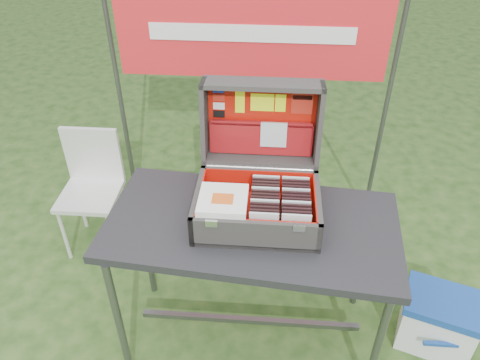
# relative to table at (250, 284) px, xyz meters

# --- Properties ---
(ground) EXTENTS (80.00, 80.00, 0.00)m
(ground) POSITION_rel_table_xyz_m (-0.07, 0.02, -0.41)
(ground) COLOR #1F3F15
(ground) RESTS_ON ground
(table) EXTENTS (1.37, 0.77, 0.82)m
(table) POSITION_rel_table_xyz_m (0.00, 0.00, 0.00)
(table) COLOR #29292D
(table) RESTS_ON ground
(table_top) EXTENTS (1.37, 0.77, 0.04)m
(table_top) POSITION_rel_table_xyz_m (0.00, 0.00, 0.39)
(table_top) COLOR #29292D
(table_top) RESTS_ON ground
(table_leg_fl) EXTENTS (0.04, 0.04, 0.78)m
(table_leg_fl) POSITION_rel_table_xyz_m (-0.60, -0.27, -0.02)
(table_leg_fl) COLOR #59595B
(table_leg_fl) RESTS_ON ground
(table_leg_fr) EXTENTS (0.04, 0.04, 0.78)m
(table_leg_fr) POSITION_rel_table_xyz_m (0.60, -0.27, -0.02)
(table_leg_fr) COLOR #59595B
(table_leg_fr) RESTS_ON ground
(table_leg_bl) EXTENTS (0.04, 0.04, 0.78)m
(table_leg_bl) POSITION_rel_table_xyz_m (-0.60, 0.27, -0.02)
(table_leg_bl) COLOR #59595B
(table_leg_bl) RESTS_ON ground
(table_leg_br) EXTENTS (0.04, 0.04, 0.78)m
(table_leg_br) POSITION_rel_table_xyz_m (0.60, 0.27, -0.02)
(table_leg_br) COLOR #59595B
(table_leg_br) RESTS_ON ground
(table_brace) EXTENTS (1.16, 0.03, 0.03)m
(table_brace) POSITION_rel_table_xyz_m (0.00, 0.00, -0.29)
(table_brace) COLOR #59595B
(table_brace) RESTS_ON ground
(suitcase) EXTENTS (0.55, 0.55, 0.53)m
(suitcase) POSITION_rel_table_xyz_m (0.02, 0.08, 0.67)
(suitcase) COLOR #44413E
(suitcase) RESTS_ON table
(suitcase_base_bottom) EXTENTS (0.55, 0.39, 0.02)m
(suitcase_base_bottom) POSITION_rel_table_xyz_m (0.02, 0.02, 0.42)
(suitcase_base_bottom) COLOR #44413E
(suitcase_base_bottom) RESTS_ON table_top
(suitcase_base_wall_front) EXTENTS (0.55, 0.02, 0.15)m
(suitcase_base_wall_front) POSITION_rel_table_xyz_m (0.02, -0.16, 0.48)
(suitcase_base_wall_front) COLOR #44413E
(suitcase_base_wall_front) RESTS_ON table_top
(suitcase_base_wall_back) EXTENTS (0.55, 0.02, 0.15)m
(suitcase_base_wall_back) POSITION_rel_table_xyz_m (0.02, 0.21, 0.48)
(suitcase_base_wall_back) COLOR #44413E
(suitcase_base_wall_back) RESTS_ON table_top
(suitcase_base_wall_left) EXTENTS (0.02, 0.39, 0.15)m
(suitcase_base_wall_left) POSITION_rel_table_xyz_m (-0.24, 0.02, 0.48)
(suitcase_base_wall_left) COLOR #44413E
(suitcase_base_wall_left) RESTS_ON table_top
(suitcase_base_wall_right) EXTENTS (0.02, 0.39, 0.15)m
(suitcase_base_wall_right) POSITION_rel_table_xyz_m (0.29, 0.02, 0.48)
(suitcase_base_wall_right) COLOR #44413E
(suitcase_base_wall_right) RESTS_ON table_top
(suitcase_liner_floor) EXTENTS (0.51, 0.35, 0.01)m
(suitcase_liner_floor) POSITION_rel_table_xyz_m (0.02, 0.02, 0.43)
(suitcase_liner_floor) COLOR red
(suitcase_liner_floor) RESTS_ON suitcase_base_bottom
(suitcase_latch_left) EXTENTS (0.05, 0.01, 0.03)m
(suitcase_latch_left) POSITION_rel_table_xyz_m (-0.15, -0.17, 0.55)
(suitcase_latch_left) COLOR silver
(suitcase_latch_left) RESTS_ON suitcase_base_wall_front
(suitcase_latch_right) EXTENTS (0.05, 0.01, 0.03)m
(suitcase_latch_right) POSITION_rel_table_xyz_m (0.20, -0.17, 0.55)
(suitcase_latch_right) COLOR silver
(suitcase_latch_right) RESTS_ON suitcase_base_wall_front
(suitcase_hinge) EXTENTS (0.49, 0.02, 0.02)m
(suitcase_hinge) POSITION_rel_table_xyz_m (0.02, 0.22, 0.56)
(suitcase_hinge) COLOR silver
(suitcase_hinge) RESTS_ON suitcase_base_wall_back
(suitcase_lid_back) EXTENTS (0.55, 0.06, 0.39)m
(suitcase_lid_back) POSITION_rel_table_xyz_m (0.02, 0.37, 0.74)
(suitcase_lid_back) COLOR #44413E
(suitcase_lid_back) RESTS_ON suitcase_base_wall_back
(suitcase_lid_rim_far) EXTENTS (0.55, 0.15, 0.04)m
(suitcase_lid_rim_far) POSITION_rel_table_xyz_m (0.02, 0.33, 0.93)
(suitcase_lid_rim_far) COLOR #44413E
(suitcase_lid_rim_far) RESTS_ON suitcase_lid_back
(suitcase_lid_rim_near) EXTENTS (0.55, 0.15, 0.04)m
(suitcase_lid_rim_near) POSITION_rel_table_xyz_m (0.02, 0.29, 0.56)
(suitcase_lid_rim_near) COLOR #44413E
(suitcase_lid_rim_near) RESTS_ON suitcase_lid_back
(suitcase_lid_rim_left) EXTENTS (0.02, 0.19, 0.41)m
(suitcase_lid_rim_left) POSITION_rel_table_xyz_m (-0.24, 0.31, 0.74)
(suitcase_lid_rim_left) COLOR #44413E
(suitcase_lid_rim_left) RESTS_ON suitcase_lid_back
(suitcase_lid_rim_right) EXTENTS (0.02, 0.19, 0.41)m
(suitcase_lid_rim_right) POSITION_rel_table_xyz_m (0.29, 0.31, 0.74)
(suitcase_lid_rim_right) COLOR #44413E
(suitcase_lid_rim_right) RESTS_ON suitcase_lid_back
(suitcase_lid_liner) EXTENTS (0.50, 0.04, 0.34)m
(suitcase_lid_liner) POSITION_rel_table_xyz_m (0.02, 0.36, 0.74)
(suitcase_lid_liner) COLOR red
(suitcase_lid_liner) RESTS_ON suitcase_lid_back
(suitcase_liner_wall_front) EXTENTS (0.51, 0.01, 0.13)m
(suitcase_liner_wall_front) POSITION_rel_table_xyz_m (0.02, -0.15, 0.49)
(suitcase_liner_wall_front) COLOR red
(suitcase_liner_wall_front) RESTS_ON suitcase_base_bottom
(suitcase_liner_wall_back) EXTENTS (0.51, 0.01, 0.13)m
(suitcase_liner_wall_back) POSITION_rel_table_xyz_m (0.02, 0.19, 0.49)
(suitcase_liner_wall_back) COLOR red
(suitcase_liner_wall_back) RESTS_ON suitcase_base_bottom
(suitcase_liner_wall_left) EXTENTS (0.01, 0.35, 0.13)m
(suitcase_liner_wall_left) POSITION_rel_table_xyz_m (-0.23, 0.02, 0.49)
(suitcase_liner_wall_left) COLOR red
(suitcase_liner_wall_left) RESTS_ON suitcase_base_bottom
(suitcase_liner_wall_right) EXTENTS (0.01, 0.35, 0.13)m
(suitcase_liner_wall_right) POSITION_rel_table_xyz_m (0.27, 0.02, 0.49)
(suitcase_liner_wall_right) COLOR red
(suitcase_liner_wall_right) RESTS_ON suitcase_base_bottom
(suitcase_lid_pocket) EXTENTS (0.49, 0.05, 0.16)m
(suitcase_lid_pocket) POSITION_rel_table_xyz_m (0.02, 0.33, 0.65)
(suitcase_lid_pocket) COLOR maroon
(suitcase_lid_pocket) RESTS_ON suitcase_lid_liner
(suitcase_pocket_edge) EXTENTS (0.48, 0.02, 0.02)m
(suitcase_pocket_edge) POSITION_rel_table_xyz_m (0.02, 0.33, 0.73)
(suitcase_pocket_edge) COLOR maroon
(suitcase_pocket_edge) RESTS_ON suitcase_lid_pocket
(suitcase_pocket_cd) EXTENTS (0.12, 0.02, 0.12)m
(suitcase_pocket_cd) POSITION_rel_table_xyz_m (0.08, 0.32, 0.68)
(suitcase_pocket_cd) COLOR silver
(suitcase_pocket_cd) RESTS_ON suitcase_lid_pocket
(lid_sticker_cc_a) EXTENTS (0.05, 0.01, 0.03)m
(lid_sticker_cc_a) POSITION_rel_table_xyz_m (-0.18, 0.37, 0.88)
(lid_sticker_cc_a) COLOR #1933B2
(lid_sticker_cc_a) RESTS_ON suitcase_lid_liner
(lid_sticker_cc_b) EXTENTS (0.05, 0.01, 0.03)m
(lid_sticker_cc_b) POSITION_rel_table_xyz_m (-0.18, 0.37, 0.84)
(lid_sticker_cc_b) COLOR #B22315
(lid_sticker_cc_b) RESTS_ON suitcase_lid_liner
(lid_sticker_cc_c) EXTENTS (0.05, 0.01, 0.03)m
(lid_sticker_cc_c) POSITION_rel_table_xyz_m (-0.18, 0.36, 0.80)
(lid_sticker_cc_c) COLOR white
(lid_sticker_cc_c) RESTS_ON suitcase_lid_liner
(lid_sticker_cc_d) EXTENTS (0.05, 0.01, 0.03)m
(lid_sticker_cc_d) POSITION_rel_table_xyz_m (-0.18, 0.36, 0.76)
(lid_sticker_cc_d) COLOR black
(lid_sticker_cc_d) RESTS_ON suitcase_lid_liner
(lid_card_neon_tall) EXTENTS (0.04, 0.01, 0.11)m
(lid_card_neon_tall) POSITION_rel_table_xyz_m (-0.08, 0.36, 0.82)
(lid_card_neon_tall) COLOR #E6FA15
(lid_card_neon_tall) RESTS_ON suitcase_lid_liner
(lid_card_neon_main) EXTENTS (0.11, 0.01, 0.08)m
(lid_card_neon_main) POSITION_rel_table_xyz_m (0.02, 0.36, 0.82)
(lid_card_neon_main) COLOR #E6FA15
(lid_card_neon_main) RESTS_ON suitcase_lid_liner
(lid_card_neon_small) EXTENTS (0.05, 0.01, 0.08)m
(lid_card_neon_small) POSITION_rel_table_xyz_m (0.10, 0.36, 0.82)
(lid_card_neon_small) COLOR #E6FA15
(lid_card_neon_small) RESTS_ON suitcase_lid_liner
(lid_sticker_band) EXTENTS (0.10, 0.01, 0.10)m
(lid_sticker_band) POSITION_rel_table_xyz_m (0.20, 0.36, 0.82)
(lid_sticker_band) COLOR #B22315
(lid_sticker_band) RESTS_ON suitcase_lid_liner
(lid_sticker_band_bar) EXTENTS (0.09, 0.01, 0.02)m
(lid_sticker_band_bar) POSITION_rel_table_xyz_m (0.20, 0.37, 0.85)
(lid_sticker_band_bar) COLOR black
(lid_sticker_band_bar) RESTS_ON suitcase_lid_liner
(cd_left_0) EXTENTS (0.12, 0.01, 0.14)m
(cd_left_0) POSITION_rel_table_xyz_m (0.06, -0.13, 0.51)
(cd_left_0) COLOR silver
(cd_left_0) RESTS_ON suitcase_liner_floor
(cd_left_1) EXTENTS (0.12, 0.01, 0.14)m
(cd_left_1) POSITION_rel_table_xyz_m (0.06, -0.11, 0.51)
(cd_left_1) COLOR black
(cd_left_1) RESTS_ON suitcase_liner_floor
(cd_left_2) EXTENTS (0.12, 0.01, 0.14)m
(cd_left_2) POSITION_rel_table_xyz_m (0.06, -0.08, 0.51)
(cd_left_2) COLOR black
(cd_left_2) RESTS_ON suitcase_liner_floor
(cd_left_3) EXTENTS (0.12, 0.01, 0.14)m
(cd_left_3) POSITION_rel_table_xyz_m (0.06, -0.06, 0.51)
(cd_left_3) COLOR black
(cd_left_3) RESTS_ON suitcase_liner_floor
(cd_left_4) EXTENTS (0.12, 0.01, 0.14)m
(cd_left_4) POSITION_rel_table_xyz_m (0.06, -0.04, 0.51)
(cd_left_4) COLOR silver
(cd_left_4) RESTS_ON suitcase_liner_floor
(cd_left_5) EXTENTS (0.12, 0.01, 0.14)m
(cd_left_5) POSITION_rel_table_xyz_m (0.06, -0.02, 0.51)
(cd_left_5) COLOR black
(cd_left_5) RESTS_ON suitcase_liner_floor
(cd_left_6) EXTENTS (0.12, 0.01, 0.14)m
(cd_left_6) POSITION_rel_table_xyz_m (0.06, 0.00, 0.51)
(cd_left_6) COLOR black
(cd_left_6) RESTS_ON suitcase_liner_floor
(cd_left_7) EXTENTS (0.12, 0.01, 0.14)m
(cd_left_7) POSITION_rel_table_xyz_m (0.06, 0.02, 0.51)
(cd_left_7) COLOR black
(cd_left_7) RESTS_ON suitcase_liner_floor
(cd_left_8) EXTENTS (0.12, 0.01, 0.14)m
(cd_left_8) POSITION_rel_table_xyz_m (0.06, 0.05, 0.51)
(cd_left_8) COLOR silver
(cd_left_8) RESTS_ON suitcase_liner_floor
(cd_left_9) EXTENTS (0.12, 0.01, 0.14)m
(cd_left_9) POSITION_rel_table_xyz_m (0.06, 0.07, 0.51)
(cd_left_9) COLOR black
(cd_left_9) RESTS_ON suitcase_liner_floor
(cd_left_10) EXTENTS (0.12, 0.01, 0.14)m
(cd_left_10) POSITION_rel_table_xyz_m (0.06, 0.09, 0.51)
(cd_left_10) COLOR black
(cd_left_10) RESTS_ON suitcase_liner_floor
(cd_left_11) EXTENTS (0.12, 0.01, 0.14)m
(cd_left_11) POSITION_rel_table_xyz_m (0.06, 0.11, 0.51)
(cd_left_11) COLOR black
(cd_left_11) RESTS_ON suitcase_liner_floor
(cd_left_12) EXTENTS (0.12, 0.01, 0.14)m
(cd_left_12) POSITION_rel_table_xyz_m (0.06, 0.13, 0.51)
(cd_left_12) COLOR silver
(cd_left_12) RESTS_ON suitcase_liner_floor
(cd_right_0) EXTENTS (0.12, 0.01, 0.14)m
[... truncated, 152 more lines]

